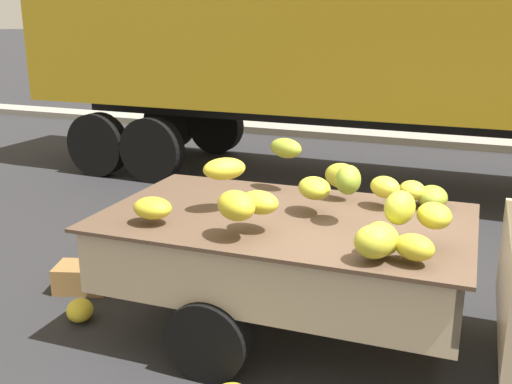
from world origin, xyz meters
name	(u,v)px	position (x,y,z in m)	size (l,w,h in m)	color
ground	(376,360)	(0.00, 0.00, 0.00)	(220.00, 220.00, 0.00)	#28282B
curb_strip	(461,143)	(0.00, 8.94, 0.08)	(80.00, 0.80, 0.16)	gray
semi_trailer	(388,24)	(-1.02, 5.20, 2.54)	(12.01, 2.71, 3.95)	gold
fallen_banana_bunch_near_tailgate	(80,310)	(-2.61, -0.36, 0.10)	(0.31, 0.24, 0.19)	yellow
produce_crate	(83,277)	(-2.99, 0.16, 0.13)	(0.52, 0.36, 0.26)	olive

